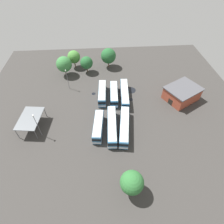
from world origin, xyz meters
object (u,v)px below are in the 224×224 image
Objects in this scene: maintenance_shelter at (30,118)px; tree_northeast at (64,64)px; bus_row0_slot2 at (98,126)px; bus_row1_slot0 at (124,94)px; depot_building at (182,93)px; tree_south_edge at (87,63)px; lamp_post_by_building at (67,79)px; bus_row1_slot1 at (114,94)px; tree_north_edge at (74,57)px; bus_row1_slot2 at (102,93)px; bus_row0_slot1 at (112,126)px; lamp_post_near_entrance at (37,125)px; tree_northwest at (108,56)px; tree_east_edge at (132,182)px; bus_row0_slot0 at (124,127)px.

maintenance_shelter is 28.80m from tree_northeast.
bus_row0_slot2 is 0.78× the size of bus_row1_slot0.
tree_south_edge is at bearing 59.80° from depot_building.
maintenance_shelter is at bearing 165.28° from tree_northeast.
depot_building is at bearing -102.48° from lamp_post_by_building.
tree_northeast is (16.15, 18.93, 3.20)m from bus_row1_slot1.
tree_south_edge reaches higher than depot_building.
bus_row1_slot1 is 27.01m from tree_north_edge.
tree_northeast reaches higher than bus_row1_slot2.
bus_row0_slot1 is at bearing 115.92° from depot_building.
bus_row0_slot2 is at bearing -87.75° from lamp_post_near_entrance.
bus_row1_slot0 is 1.87× the size of tree_north_edge.
bus_row1_slot0 is at bearing -95.33° from bus_row1_slot1.
tree_south_edge is at bearing -32.32° from lamp_post_by_building.
tree_south_edge is 10.00m from tree_northwest.
tree_east_edge is at bearing -159.38° from bus_row0_slot2.
bus_row0_slot0 is 3.75m from bus_row0_slot1.
tree_north_edge reaches higher than tree_south_edge.
tree_east_edge reaches higher than maintenance_shelter.
bus_row0_slot0 is 1.62× the size of lamp_post_near_entrance.
tree_south_edge reaches higher than bus_row1_slot1.
tree_north_edge is (22.29, 19.25, 3.07)m from bus_row1_slot0.
bus_row1_slot0 is 20.41m from depot_building.
bus_row0_slot0 is 1.88× the size of tree_north_edge.
depot_building is at bearing -59.55° from bus_row0_slot0.
bus_row1_slot2 is at bearing 8.82° from tree_east_edge.
tree_north_edge is at bearing 14.59° from bus_row0_slot2.
depot_building is at bearing -79.40° from maintenance_shelter.
bus_row1_slot0 is 1.00× the size of depot_building.
bus_row0_slot1 is at bearing -151.16° from tree_northeast.
bus_row1_slot2 is at bearing 8.44° from bus_row0_slot1.
bus_row0_slot2 is 20.37m from tree_east_edge.
depot_building is 46.43m from tree_north_edge.
lamp_post_by_building reaches higher than bus_row1_slot1.
maintenance_shelter is at bearing 150.93° from tree_south_edge.
lamp_post_near_entrance reaches higher than bus_row1_slot2.
tree_east_edge is at bearing -178.03° from bus_row1_slot1.
tree_east_edge is (-18.16, 0.73, 2.96)m from bus_row0_slot0.
tree_northeast is at bearing 149.10° from tree_north_edge.
depot_building is 51.22m from maintenance_shelter.
depot_building is at bearing -36.31° from tree_east_edge.
bus_row0_slot1 is at bearing -88.88° from lamp_post_near_entrance.
bus_row0_slot2 is 24.14m from lamp_post_by_building.
bus_row1_slot2 is at bearing -136.22° from tree_northeast.
bus_row0_slot0 is at bearing -2.32° from tree_east_edge.
bus_row1_slot0 and bus_row1_slot2 have the same top height.
lamp_post_by_building reaches higher than bus_row0_slot2.
tree_northeast reaches higher than depot_building.
tree_east_edge is at bearing -163.31° from tree_north_edge.
bus_row0_slot1 is (0.45, 3.73, 0.00)m from bus_row0_slot0.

